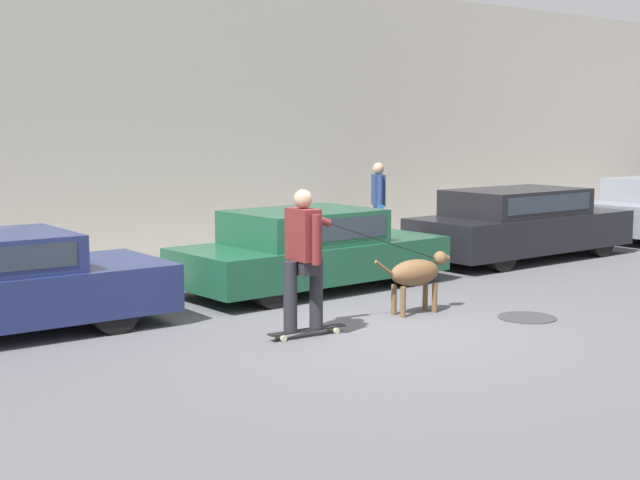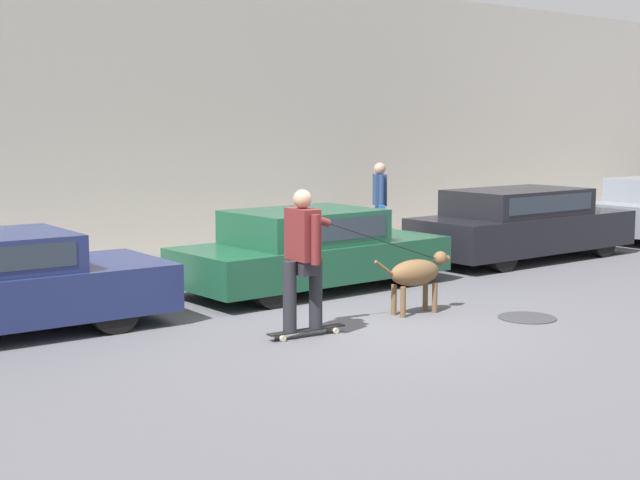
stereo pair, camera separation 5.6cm
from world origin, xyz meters
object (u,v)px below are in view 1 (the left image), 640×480
Objects in this scene: parked_car_2 at (520,224)px; skateboarder at (304,254)px; parked_car_1 at (310,251)px; dog at (416,274)px; pedestrian_with_bag at (378,201)px.

skateboarder is (-6.67, -2.30, 0.33)m from parked_car_2.
parked_car_1 reaches higher than dog.
parked_car_2 is 1.60× the size of skateboarder.
pedestrian_with_bag is (3.28, 4.35, 0.48)m from dog.
dog is (-4.76, -2.17, -0.11)m from parked_car_2.
parked_car_2 is 3.69× the size of dog.
parked_car_2 is at bearing 157.96° from pedestrian_with_bag.
skateboarder is (-1.91, -0.12, 0.44)m from dog.
parked_car_1 is at bearing 95.49° from dog.
parked_car_1 is 3.99m from pedestrian_with_bag.
pedestrian_with_bag reaches higher than skateboarder.
parked_car_2 reaches higher than dog.
parked_car_2 is 2.66m from pedestrian_with_bag.
pedestrian_with_bag is at bearing 57.40° from dog.
dog is at bearing -154.94° from parked_car_2.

